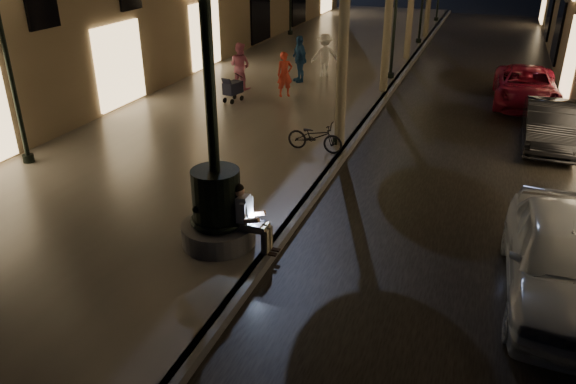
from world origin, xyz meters
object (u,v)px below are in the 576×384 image
at_px(seated_man_laptop, 247,215).
at_px(bicycle, 315,137).
at_px(car_front, 564,259).
at_px(pedestrian_pink, 240,66).
at_px(pedestrian_white, 325,55).
at_px(stroller, 233,88).
at_px(fountain_lamppost, 216,195).
at_px(lamp_left_a, 3,42).
at_px(lamp_curb_a, 342,32).
at_px(car_second, 549,125).
at_px(pedestrian_red, 285,74).
at_px(pedestrian_blue, 299,59).
at_px(car_third, 526,87).

bearing_deg(seated_man_laptop, bicycle, 93.66).
distance_m(car_front, pedestrian_pink, 14.20).
bearing_deg(pedestrian_white, bicycle, 83.64).
bearing_deg(stroller, car_front, -26.13).
xyz_separation_m(fountain_lamppost, pedestrian_white, (-1.86, 13.34, -0.17)).
distance_m(lamp_left_a, pedestrian_pink, 8.98).
bearing_deg(lamp_curb_a, lamp_left_a, -150.60).
xyz_separation_m(car_second, pedestrian_red, (-8.54, 1.65, 0.36)).
bearing_deg(pedestrian_blue, car_third, 48.15).
xyz_separation_m(seated_man_laptop, pedestrian_red, (-2.95, 10.04, 0.09)).
bearing_deg(pedestrian_red, car_front, -85.62).
height_order(car_second, pedestrian_white, pedestrian_white).
relative_size(car_third, pedestrian_blue, 2.55).
xyz_separation_m(seated_man_laptop, pedestrian_pink, (-4.85, 10.44, 0.15)).
xyz_separation_m(lamp_curb_a, stroller, (-4.47, 2.77, -2.55)).
bearing_deg(pedestrian_red, lamp_left_a, -153.83).
distance_m(car_front, bicycle, 7.37).
relative_size(lamp_curb_a, pedestrian_pink, 2.84).
distance_m(stroller, pedestrian_red, 1.94).
height_order(seated_man_laptop, car_second, seated_man_laptop).
distance_m(pedestrian_red, pedestrian_white, 3.34).
distance_m(stroller, pedestrian_pink, 1.77).
distance_m(stroller, pedestrian_white, 4.97).
bearing_deg(pedestrian_red, pedestrian_pink, 131.10).
distance_m(car_front, pedestrian_red, 12.59).
distance_m(lamp_curb_a, pedestrian_red, 5.54).
relative_size(car_second, car_third, 0.83).
relative_size(stroller, pedestrian_pink, 0.57).
bearing_deg(pedestrian_blue, lamp_left_a, -65.46).
xyz_separation_m(lamp_curb_a, pedestrian_red, (-3.04, 4.04, -2.26)).
distance_m(lamp_left_a, bicycle, 7.88).
distance_m(car_second, pedestrian_blue, 9.54).
bearing_deg(pedestrian_pink, stroller, 115.40).
height_order(car_front, pedestrian_white, pedestrian_white).
height_order(seated_man_laptop, pedestrian_blue, pedestrian_blue).
bearing_deg(car_third, pedestrian_red, -163.68).
relative_size(fountain_lamppost, seated_man_laptop, 4.00).
xyz_separation_m(car_second, pedestrian_blue, (-8.74, 3.81, 0.46)).
relative_size(lamp_curb_a, car_front, 1.09).
bearing_deg(pedestrian_pink, lamp_left_a, 85.43).
bearing_deg(car_third, pedestrian_white, 173.01).
bearing_deg(seated_man_laptop, lamp_curb_a, 89.15).
relative_size(car_front, car_second, 1.18).
height_order(fountain_lamppost, pedestrian_red, fountain_lamppost).
height_order(fountain_lamppost, car_second, fountain_lamppost).
bearing_deg(car_third, lamp_curb_a, -128.45).
distance_m(car_third, bicycle, 9.14).
bearing_deg(pedestrian_pink, car_second, 178.69).
height_order(car_second, pedestrian_pink, pedestrian_pink).
xyz_separation_m(seated_man_laptop, car_front, (5.38, 0.60, -0.14)).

